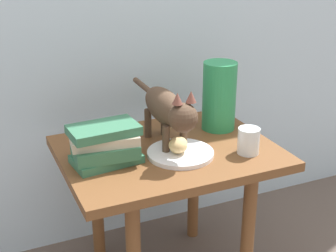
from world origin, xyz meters
TOP-DOWN VIEW (x-y plane):
  - side_table at (0.00, 0.00)m, footprint 0.69×0.53m
  - plate at (0.02, -0.06)m, footprint 0.21×0.21m
  - bread_roll at (0.01, -0.06)m, footprint 0.09×0.10m
  - cat at (0.01, 0.01)m, footprint 0.09×0.48m
  - book_stack at (-0.22, -0.02)m, footprint 0.22×0.16m
  - green_vase at (0.24, 0.09)m, footprint 0.12×0.12m
  - candle_jar at (0.22, -0.13)m, footprint 0.07×0.07m

SIDE VIEW (x-z plane):
  - side_table at x=0.00m, z-range 0.18..0.69m
  - plate at x=0.02m, z-range 0.51..0.53m
  - candle_jar at x=0.22m, z-range 0.51..0.59m
  - bread_roll at x=0.01m, z-range 0.53..0.58m
  - book_stack at x=-0.22m, z-range 0.51..0.64m
  - green_vase at x=0.24m, z-range 0.51..0.76m
  - cat at x=0.01m, z-range 0.53..0.76m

